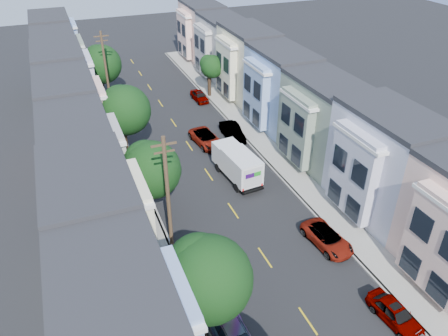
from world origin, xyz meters
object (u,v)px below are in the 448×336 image
tree_e (101,65)px  parked_right_a (395,314)px  parked_right_d (199,96)px  tree_c (151,170)px  tree_far_r (211,67)px  parked_right_b (327,238)px  tree_b (207,280)px  fedex_truck (237,163)px  parked_left_d (153,169)px  tree_d (125,111)px  lead_sedan (206,138)px  parked_right_c (232,132)px  utility_pole_near (169,204)px  parked_left_c (204,274)px  utility_pole_far (107,76)px

tree_e → parked_right_a: tree_e is taller
parked_right_a → parked_right_d: (0.00, 36.93, -0.03)m
tree_c → tree_e: bearing=90.0°
tree_far_r → parked_right_b: (-1.99, -30.36, -3.29)m
tree_b → tree_e: 38.03m
fedex_truck → parked_left_d: fedex_truck is taller
tree_c → tree_d: (-0.00, 10.01, 0.69)m
tree_b → parked_right_d: 36.54m
tree_d → fedex_truck: size_ratio=1.31×
tree_b → lead_sedan: (8.11, 23.16, -4.75)m
tree_c → parked_right_d: bearing=62.8°
tree_d → parked_left_d: size_ratio=1.64×
parked_right_c → parked_right_d: 11.03m
tree_e → utility_pole_near: (0.00, -30.60, 0.11)m
tree_c → tree_far_r: bearing=59.9°
parked_right_d → parked_right_c: bearing=-92.8°
tree_e → parked_left_c: size_ratio=1.48×
tree_far_r → lead_sedan: 13.60m
tree_e → tree_far_r: bearing=-11.5°
tree_c → utility_pole_far: bearing=90.0°
lead_sedan → tree_c: bearing=-134.4°
tree_e → parked_right_d: (11.20, -3.58, -4.42)m
lead_sedan → parked_right_d: lead_sedan is taller
tree_e → utility_pole_far: bearing=-90.0°
tree_far_r → parked_right_d: 3.95m
fedex_truck → parked_left_d: bearing=150.9°
tree_far_r → parked_right_d: bearing=-155.7°
tree_d → utility_pole_near: 15.21m
tree_e → parked_right_a: 42.25m
tree_d → lead_sedan: tree_d is taller
tree_far_r → utility_pole_near: bearing=-115.3°
fedex_truck → parked_right_b: bearing=-81.5°
fedex_truck → tree_c: bearing=-164.1°
tree_e → parked_left_c: tree_e is taller
tree_d → tree_e: tree_d is taller
tree_c → fedex_truck: bearing=21.1°
utility_pole_near → tree_far_r: bearing=64.7°
parked_right_c → fedex_truck: bearing=-107.3°
tree_far_r → lead_sedan: bearing=-112.6°
parked_left_c → parked_right_a: (9.80, -7.27, -0.10)m
parked_left_d → parked_right_a: parked_left_d is taller
tree_b → parked_right_d: size_ratio=2.02×
parked_right_b → utility_pole_far: bearing=105.5°
parked_right_c → tree_far_r: bearing=82.8°
tree_far_r → parked_right_b: tree_far_r is taller
utility_pole_near → parked_right_c: (11.20, 15.99, -4.40)m
tree_b → parked_right_c: tree_b is taller
parked_right_c → tree_c: bearing=-133.8°
tree_b → parked_right_c: (11.20, 23.42, -4.68)m
parked_left_c → parked_right_b: (9.80, 0.20, -0.13)m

